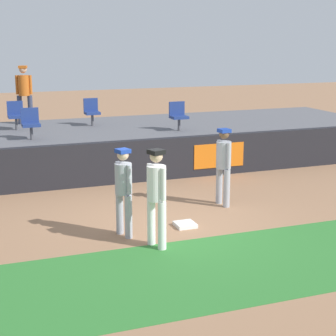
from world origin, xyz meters
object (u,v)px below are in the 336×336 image
Objects in this scene: player_fielder_home at (156,191)px; player_runner_visitor at (124,186)px; seat_back_left at (16,114)px; seat_front_right at (178,114)px; seat_front_left at (31,122)px; seat_back_center at (92,110)px; player_coach_visitor at (223,161)px; first_base at (185,225)px; spectator_hooded at (24,90)px.

player_fielder_home is 0.85m from player_runner_visitor.
player_fielder_home is 2.16× the size of seat_back_left.
seat_front_left is (-4.26, -0.00, -0.00)m from seat_front_right.
seat_back_center reaches higher than player_runner_visitor.
seat_back_left and seat_back_center have the same top height.
player_fielder_home is 2.16× the size of seat_front_left.
seat_back_center is at bearing -171.09° from player_coach_visitor.
seat_front_right and seat_back_center have the same top height.
first_base is at bearing -65.54° from seat_front_left.
seat_back_left is 1.81m from seat_front_left.
spectator_hooded reaches higher than player_runner_visitor.
seat_back_left reaches higher than first_base.
player_fielder_home is 2.95m from player_coach_visitor.
player_coach_visitor is at bearing -74.40° from seat_back_center.
player_fielder_home is 1.06× the size of player_runner_visitor.
spectator_hooded is (0.17, 2.84, 0.59)m from seat_front_left.
player_fielder_home is at bearing -137.23° from first_base.
spectator_hooded reaches higher than player_fielder_home.
seat_front_left is (-2.38, 5.23, 1.49)m from first_base.
player_fielder_home is (-0.90, -0.83, 1.01)m from first_base.
player_fielder_home is 2.16× the size of seat_back_center.
seat_front_right is 0.46× the size of spectator_hooded.
seat_front_right reaches higher than player_runner_visitor.
first_base is 5.75m from seat_front_right.
spectator_hooded is (-4.10, 2.84, 0.59)m from seat_front_right.
first_base is 0.22× the size of player_fielder_home.
player_coach_visitor is 2.10× the size of seat_front_left.
player_runner_visitor is at bearing -78.53° from seat_front_left.
player_coach_visitor is 2.10× the size of seat_front_right.
player_coach_visitor is (1.36, 1.07, 0.98)m from first_base.
seat_back_center is (-0.31, 7.03, 1.49)m from first_base.
seat_front_right is 5.02m from spectator_hooded.
spectator_hooded reaches higher than seat_front_right.
seat_front_right reaches higher than player_fielder_home.
seat_front_right is (0.53, 4.16, 0.51)m from player_coach_visitor.
seat_back_left is 1.26m from spectator_hooded.
seat_front_left is at bearing -144.76° from player_coach_visitor.
seat_front_left is (-1.08, 5.31, 0.54)m from player_runner_visitor.
first_base is 7.19m from seat_back_center.
player_runner_visitor is 7.20m from seat_back_center.
first_base is 0.23× the size of player_runner_visitor.
seat_front_right is at bearing 131.53° from player_runner_visitor.
seat_front_left reaches higher than player_coach_visitor.
player_runner_visitor reaches higher than first_base.
player_runner_visitor is at bearing -97.96° from seat_back_center.
player_runner_visitor is (-0.40, 0.75, -0.06)m from player_fielder_home.
seat_back_center is at bearing 154.53° from player_runner_visitor.
seat_front_left is at bearing -82.90° from seat_back_left.
spectator_hooded is at bearing 168.88° from player_runner_visitor.
seat_front_right is 1.00× the size of seat_front_left.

